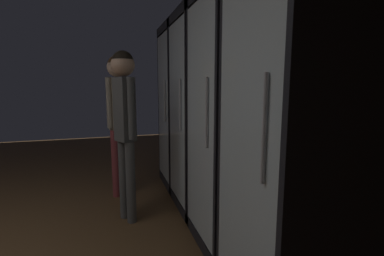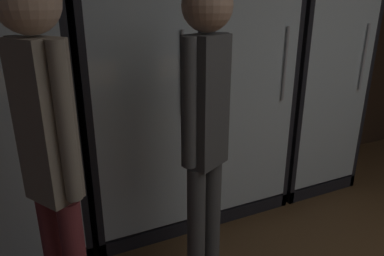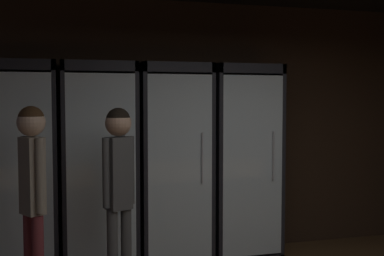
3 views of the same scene
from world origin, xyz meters
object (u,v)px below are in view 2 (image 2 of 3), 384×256
shopper_near (206,108)px  cooler_far_left (4,97)px  cooler_center (228,75)px  shopper_far (46,130)px  cooler_right (306,69)px  cooler_left (131,85)px

shopper_near → cooler_far_left: bearing=133.9°
cooler_center → shopper_far: bearing=-145.3°
cooler_center → cooler_right: 0.76m
cooler_far_left → shopper_near: 1.24m
cooler_right → shopper_far: bearing=-156.1°
cooler_left → shopper_near: size_ratio=1.26×
cooler_right → shopper_far: (-2.10, -0.93, 0.08)m
cooler_far_left → shopper_near: (0.86, -0.89, 0.06)m
cooler_far_left → cooler_center: 1.52m
cooler_left → shopper_far: size_ratio=1.25×
shopper_near → shopper_far: (-0.68, -0.04, 0.01)m
cooler_center → shopper_near: bearing=-126.3°
cooler_right → cooler_left: bearing=180.0°
shopper_far → cooler_center: bearing=34.7°
cooler_far_left → cooler_right: same height
cooler_left → cooler_far_left: bearing=180.0°
shopper_near → shopper_far: bearing=-177.0°
cooler_left → cooler_right: same height
cooler_far_left → cooler_left: 0.76m
cooler_center → shopper_near: (-0.66, -0.89, 0.06)m
cooler_left → cooler_center: bearing=-0.0°
cooler_far_left → cooler_center: same height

